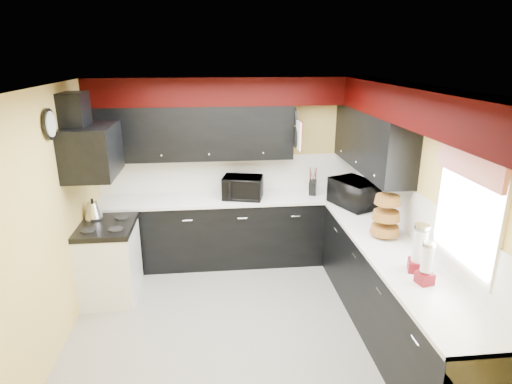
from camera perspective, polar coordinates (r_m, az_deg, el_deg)
ground at (r=4.83m, az=-1.89°, el=-17.19°), size 3.60×3.60×0.00m
wall_back at (r=5.94m, az=-3.29°, el=3.06°), size 3.60×0.06×2.50m
wall_right at (r=4.70m, az=20.42°, el=-2.20°), size 0.06×3.60×2.50m
wall_left at (r=4.49m, az=-25.66°, el=-3.80°), size 0.06×3.60×2.50m
ceiling at (r=3.95m, az=-2.27°, el=13.90°), size 3.60×3.60×0.06m
cab_back at (r=5.92m, az=-3.00°, el=-5.19°), size 3.60×0.60×0.90m
cab_right at (r=4.67m, az=17.55°, el=-12.92°), size 0.60×3.00×0.90m
counter_back at (r=5.75m, az=-3.08°, el=-0.89°), size 3.62×0.64×0.04m
counter_right at (r=4.45m, az=18.12°, el=-7.70°), size 0.64×3.02×0.04m
splash_back at (r=5.95m, az=-3.27°, el=2.48°), size 3.60×0.02×0.50m
splash_right at (r=4.72m, az=20.23°, el=-2.89°), size 0.02×3.60×0.50m
upper_back at (r=5.65m, az=-8.42°, el=7.83°), size 2.60×0.35×0.70m
upper_right at (r=5.28m, az=15.14°, el=6.69°), size 0.35×1.80×0.70m
soffit_back at (r=5.58m, az=-3.40°, el=13.30°), size 3.60×0.36×0.35m
soffit_right at (r=4.22m, az=20.86°, el=10.64°), size 0.36×3.24×0.35m
stove at (r=5.39m, az=-18.88°, el=-8.92°), size 0.60×0.75×0.86m
cooktop at (r=5.20m, az=-19.39°, el=-4.39°), size 0.62×0.77×0.06m
hood at (r=4.96m, az=-21.02°, el=5.16°), size 0.50×0.78×0.55m
hood_duct at (r=4.93m, az=-23.05°, el=9.83°), size 0.24×0.40×0.40m
window at (r=3.86m, az=26.43°, el=-2.58°), size 0.03×0.86×0.96m
valance at (r=3.72m, az=26.57°, el=3.15°), size 0.04×0.88×0.20m
pan_top at (r=5.64m, az=5.17°, el=10.00°), size 0.03×0.22×0.40m
pan_mid at (r=5.56m, az=5.36°, el=7.25°), size 0.03×0.28×0.46m
pan_low at (r=5.82m, az=4.85°, el=7.45°), size 0.03×0.24×0.42m
cut_board at (r=5.44m, az=5.72°, el=7.53°), size 0.03×0.26×0.35m
baskets at (r=4.65m, az=16.96°, el=-2.97°), size 0.27×0.27×0.50m
clock at (r=4.49m, az=-25.84°, el=8.14°), size 0.03×0.30×0.30m
deco_plate at (r=4.15m, az=23.65°, el=9.16°), size 0.03×0.24×0.24m
toaster_oven at (r=5.66m, az=-1.78°, el=0.61°), size 0.59×0.53×0.29m
microwave at (r=5.51m, az=13.01°, el=-0.14°), size 0.61×0.71×0.33m
utensil_crock at (r=5.90m, az=7.53°, el=0.40°), size 0.18×0.18×0.14m
knife_block at (r=5.84m, az=7.56°, el=0.53°), size 0.13×0.15×0.20m
kettle at (r=5.40m, az=-20.89°, el=-2.29°), size 0.28×0.28×0.19m
dispenser_a at (r=4.03m, az=20.93°, el=-7.15°), size 0.20×0.20×0.42m
dispenser_b at (r=3.86m, az=21.75°, el=-9.12°), size 0.15×0.15×0.33m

